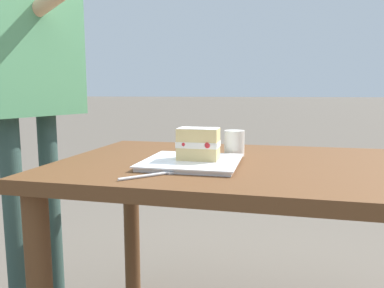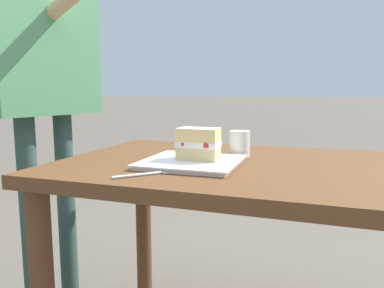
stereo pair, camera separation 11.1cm
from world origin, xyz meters
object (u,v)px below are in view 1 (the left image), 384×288
cake_slice (198,144)px  diner_person (24,45)px  patio_table (253,196)px  dessert_plate (192,162)px  dessert_fork (153,175)px  coffee_cup (234,143)px

cake_slice → diner_person: 0.82m
patio_table → diner_person: diner_person is taller
patio_table → dessert_plate: 0.24m
cake_slice → dessert_fork: cake_slice is taller
patio_table → coffee_cup: 0.20m
dessert_fork → dessert_plate: bearing=-110.7°
dessert_plate → dessert_fork: size_ratio=2.17×
patio_table → dessert_fork: size_ratio=9.37×
patio_table → dessert_plate: size_ratio=4.33×
dessert_fork → coffee_cup: (-0.17, -0.37, 0.04)m
patio_table → coffee_cup: bearing=-54.4°
cake_slice → dessert_fork: (0.08, 0.18, -0.06)m
dessert_plate → cake_slice: (-0.02, -0.01, 0.06)m
patio_table → dessert_fork: 0.38m
cake_slice → coffee_cup: 0.21m
dessert_plate → coffee_cup: coffee_cup is taller
cake_slice → coffee_cup: cake_slice is taller
coffee_cup → diner_person: bearing=0.8°
patio_table → coffee_cup: coffee_cup is taller
cake_slice → diner_person: bearing=-13.7°
patio_table → coffee_cup: size_ratio=14.02×
cake_slice → patio_table: bearing=-153.4°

